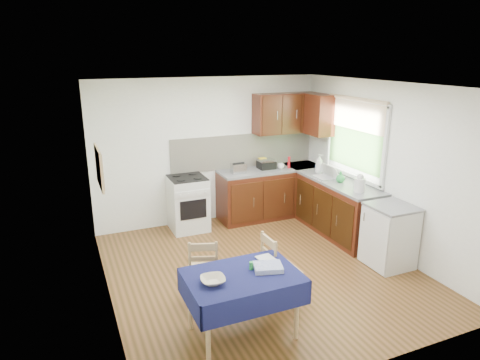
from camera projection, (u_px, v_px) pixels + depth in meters
name	position (u px, v px, depth m)	size (l,w,h in m)	color
floor	(261.00, 270.00, 5.89)	(4.20, 4.20, 0.00)	#493113
ceiling	(264.00, 85.00, 5.18)	(4.00, 4.20, 0.02)	white
wall_back	(209.00, 151.00, 7.39)	(4.00, 0.02, 2.50)	white
wall_front	(370.00, 249.00, 3.69)	(4.00, 0.02, 2.50)	white
wall_left	(102.00, 204.00, 4.78)	(0.02, 4.20, 2.50)	white
wall_right	(385.00, 168.00, 6.29)	(0.02, 4.20, 2.50)	white
base_cabinets	(301.00, 200.00, 7.39)	(1.90, 2.30, 0.86)	black
worktop_back	(271.00, 169.00, 7.62)	(1.90, 0.60, 0.04)	slate
worktop_right	(340.00, 182.00, 6.86)	(0.60, 1.70, 0.04)	slate
worktop_corner	(302.00, 166.00, 7.87)	(0.60, 0.60, 0.04)	slate
splashback	(244.00, 151.00, 7.63)	(2.70, 0.02, 0.60)	beige
upper_cabinets	(296.00, 114.00, 7.53)	(1.20, 0.85, 0.70)	black
stove	(188.00, 203.00, 7.16)	(0.60, 0.61, 0.92)	silver
window	(355.00, 133.00, 6.78)	(0.04, 1.48, 1.26)	#355D26
fridge	(389.00, 236.00, 5.92)	(0.58, 0.60, 0.89)	silver
corkboard	(99.00, 168.00, 4.96)	(0.04, 0.62, 0.47)	tan
dining_table	(242.00, 283.00, 4.40)	(1.16, 0.79, 0.70)	#0F103D
chair_far	(204.00, 269.00, 5.01)	(0.47, 0.47, 0.84)	tan
chair_near	(277.00, 267.00, 5.01)	(0.40, 0.40, 0.88)	tan
toaster	(238.00, 168.00, 7.28)	(0.25, 0.15, 0.19)	#B9BABE
sandwich_press	(266.00, 164.00, 7.59)	(0.29, 0.25, 0.17)	black
sauce_bottle	(289.00, 162.00, 7.61)	(0.05, 0.05, 0.21)	red
yellow_packet	(262.00, 163.00, 7.66)	(0.13, 0.09, 0.17)	yellow
dish_rack	(329.00, 176.00, 7.07)	(0.45, 0.34, 0.21)	#9A999F
kettle	(360.00, 184.00, 6.31)	(0.16, 0.16, 0.28)	silver
cup	(281.00, 166.00, 7.59)	(0.12, 0.12, 0.09)	white
soap_bottle_a	(319.00, 164.00, 7.28)	(0.13, 0.13, 0.33)	silver
soap_bottle_b	(318.00, 167.00, 7.39)	(0.08, 0.08, 0.17)	#1E59AF
soap_bottle_c	(341.00, 177.00, 6.77)	(0.14, 0.14, 0.18)	green
plate_bowl	(213.00, 280.00, 4.19)	(0.24, 0.24, 0.06)	beige
book	(260.00, 262.00, 4.62)	(0.18, 0.24, 0.02)	white
spice_jar	(251.00, 266.00, 4.46)	(0.04, 0.04, 0.09)	green
tea_towel	(268.00, 267.00, 4.46)	(0.29, 0.23, 0.05)	#273C92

